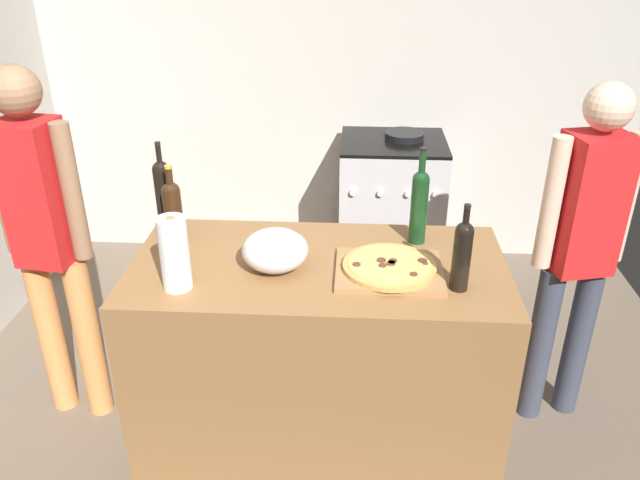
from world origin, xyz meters
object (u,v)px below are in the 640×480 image
object	(u,v)px
wine_bottle_green	(164,193)
wine_bottle_amber	(173,209)
person_in_stripes	(46,233)
person_in_red	(580,242)
wine_bottle_dark	(462,253)
paper_towel_roll	(174,254)
wine_bottle_clear	(419,203)
stove	(390,211)
mixing_bowl	(275,250)
pizza	(389,266)

from	to	relation	value
wine_bottle_green	wine_bottle_amber	xyz separation A→B (m)	(0.06, -0.09, -0.03)
wine_bottle_amber	person_in_stripes	size ratio (longest dim) A/B	0.20
person_in_red	wine_bottle_dark	bearing A→B (deg)	-143.34
wine_bottle_amber	wine_bottle_green	bearing A→B (deg)	123.89
paper_towel_roll	wine_bottle_clear	world-z (taller)	wine_bottle_clear
wine_bottle_dark	wine_bottle_clear	xyz separation A→B (m)	(-0.12, 0.36, 0.03)
stove	person_in_stripes	distance (m)	2.07
paper_towel_roll	wine_bottle_dark	size ratio (longest dim) A/B	0.85
wine_bottle_green	person_in_red	size ratio (longest dim) A/B	0.25
paper_towel_roll	wine_bottle_amber	xyz separation A→B (m)	(-0.10, 0.36, 0.01)
mixing_bowl	paper_towel_roll	world-z (taller)	paper_towel_roll
wine_bottle_dark	wine_bottle_clear	distance (m)	0.38
pizza	person_in_stripes	size ratio (longest dim) A/B	0.22
wine_bottle_green	wine_bottle_amber	size ratio (longest dim) A/B	1.19
paper_towel_roll	wine_bottle_amber	bearing A→B (deg)	105.95
mixing_bowl	person_in_red	size ratio (longest dim) A/B	0.16
mixing_bowl	wine_bottle_clear	world-z (taller)	wine_bottle_clear
pizza	paper_towel_roll	size ratio (longest dim) A/B	1.26
mixing_bowl	wine_bottle_amber	bearing A→B (deg)	154.91
wine_bottle_dark	person_in_stripes	xyz separation A→B (m)	(-1.66, 0.30, -0.12)
stove	wine_bottle_clear	bearing A→B (deg)	-88.44
wine_bottle_clear	person_in_red	world-z (taller)	person_in_red
pizza	person_in_stripes	xyz separation A→B (m)	(-1.41, 0.21, -0.01)
wine_bottle_amber	person_in_red	distance (m)	1.68
wine_bottle_clear	wine_bottle_amber	world-z (taller)	wine_bottle_clear
wine_bottle_dark	wine_bottle_clear	bearing A→B (deg)	108.61
wine_bottle_dark	stove	distance (m)	1.76
wine_bottle_clear	person_in_red	xyz separation A→B (m)	(0.68, 0.05, -0.18)
mixing_bowl	person_in_red	xyz separation A→B (m)	(1.23, 0.31, -0.09)
paper_towel_roll	stove	distance (m)	1.99
person_in_red	stove	bearing A→B (deg)	120.21
mixing_bowl	wine_bottle_amber	distance (m)	0.49
wine_bottle_dark	wine_bottle_amber	distance (m)	1.15
person_in_stripes	person_in_red	size ratio (longest dim) A/B	1.04
pizza	mixing_bowl	size ratio (longest dim) A/B	1.39
pizza	wine_bottle_dark	distance (m)	0.29
paper_towel_roll	wine_bottle_clear	size ratio (longest dim) A/B	0.69
pizza	wine_bottle_green	xyz separation A→B (m)	(-0.93, 0.31, 0.14)
mixing_bowl	stove	distance (m)	1.71
wine_bottle_dark	pizza	bearing A→B (deg)	159.06
pizza	mixing_bowl	world-z (taller)	mixing_bowl
wine_bottle_clear	person_in_stripes	xyz separation A→B (m)	(-1.54, -0.06, -0.15)
wine_bottle_clear	stove	distance (m)	1.43
wine_bottle_amber	paper_towel_roll	bearing A→B (deg)	-74.05
pizza	mixing_bowl	distance (m)	0.43
wine_bottle_amber	person_in_stripes	bearing A→B (deg)	-179.31
pizza	stove	size ratio (longest dim) A/B	0.36
pizza	wine_bottle_amber	world-z (taller)	wine_bottle_amber
paper_towel_roll	wine_bottle_dark	xyz separation A→B (m)	(1.01, 0.05, 0.01)
paper_towel_roll	mixing_bowl	bearing A→B (deg)	25.08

